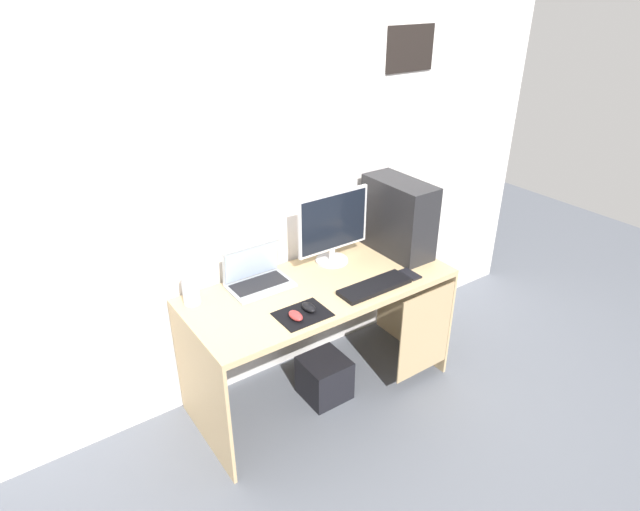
{
  "coord_description": "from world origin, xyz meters",
  "views": [
    {
      "loc": [
        -1.45,
        -2.08,
        2.24
      ],
      "look_at": [
        0.0,
        0.0,
        0.92
      ],
      "focal_mm": 30.05,
      "sensor_mm": 36.0,
      "label": 1
    }
  ],
  "objects_px": {
    "speaker": "(191,290)",
    "mouse_right": "(296,316)",
    "keyboard": "(375,287)",
    "monitor": "(333,227)",
    "laptop": "(257,278)",
    "mouse_left": "(309,307)",
    "cell_phone": "(410,274)",
    "pc_tower": "(398,217)",
    "subwoofer": "(324,378)"
  },
  "relations": [
    {
      "from": "keyboard",
      "to": "mouse_right",
      "type": "distance_m",
      "value": 0.51
    },
    {
      "from": "keyboard",
      "to": "mouse_left",
      "type": "height_order",
      "value": "mouse_left"
    },
    {
      "from": "speaker",
      "to": "cell_phone",
      "type": "height_order",
      "value": "speaker"
    },
    {
      "from": "monitor",
      "to": "subwoofer",
      "type": "relative_size",
      "value": 1.83
    },
    {
      "from": "laptop",
      "to": "speaker",
      "type": "xyz_separation_m",
      "value": [
        -0.37,
        0.03,
        0.04
      ]
    },
    {
      "from": "speaker",
      "to": "laptop",
      "type": "bearing_deg",
      "value": -4.14
    },
    {
      "from": "pc_tower",
      "to": "mouse_left",
      "type": "height_order",
      "value": "pc_tower"
    },
    {
      "from": "monitor",
      "to": "speaker",
      "type": "xyz_separation_m",
      "value": [
        -0.86,
        0.05,
        -0.14
      ]
    },
    {
      "from": "laptop",
      "to": "keyboard",
      "type": "bearing_deg",
      "value": -38.83
    },
    {
      "from": "speaker",
      "to": "keyboard",
      "type": "relative_size",
      "value": 0.38
    },
    {
      "from": "pc_tower",
      "to": "speaker",
      "type": "xyz_separation_m",
      "value": [
        -1.27,
        0.16,
        -0.15
      ]
    },
    {
      "from": "monitor",
      "to": "subwoofer",
      "type": "xyz_separation_m",
      "value": [
        -0.22,
        -0.23,
        -0.84
      ]
    },
    {
      "from": "speaker",
      "to": "mouse_right",
      "type": "height_order",
      "value": "speaker"
    },
    {
      "from": "mouse_right",
      "to": "keyboard",
      "type": "bearing_deg",
      "value": 0.56
    },
    {
      "from": "keyboard",
      "to": "mouse_right",
      "type": "xyz_separation_m",
      "value": [
        -0.51,
        -0.01,
        0.01
      ]
    },
    {
      "from": "subwoofer",
      "to": "keyboard",
      "type": "bearing_deg",
      "value": -33.14
    },
    {
      "from": "speaker",
      "to": "mouse_right",
      "type": "distance_m",
      "value": 0.56
    },
    {
      "from": "keyboard",
      "to": "mouse_right",
      "type": "height_order",
      "value": "mouse_right"
    },
    {
      "from": "mouse_right",
      "to": "subwoofer",
      "type": "height_order",
      "value": "mouse_right"
    },
    {
      "from": "monitor",
      "to": "mouse_left",
      "type": "bearing_deg",
      "value": -138.84
    },
    {
      "from": "cell_phone",
      "to": "mouse_right",
      "type": "bearing_deg",
      "value": -179.79
    },
    {
      "from": "mouse_left",
      "to": "mouse_right",
      "type": "relative_size",
      "value": 1.0
    },
    {
      "from": "speaker",
      "to": "mouse_left",
      "type": "xyz_separation_m",
      "value": [
        0.45,
        -0.41,
        -0.06
      ]
    },
    {
      "from": "cell_phone",
      "to": "pc_tower",
      "type": "bearing_deg",
      "value": 62.47
    },
    {
      "from": "mouse_left",
      "to": "speaker",
      "type": "bearing_deg",
      "value": 137.98
    },
    {
      "from": "pc_tower",
      "to": "subwoofer",
      "type": "bearing_deg",
      "value": -168.87
    },
    {
      "from": "mouse_right",
      "to": "cell_phone",
      "type": "distance_m",
      "value": 0.77
    },
    {
      "from": "monitor",
      "to": "mouse_left",
      "type": "relative_size",
      "value": 4.91
    },
    {
      "from": "pc_tower",
      "to": "keyboard",
      "type": "relative_size",
      "value": 1.1
    },
    {
      "from": "laptop",
      "to": "mouse_right",
      "type": "distance_m",
      "value": 0.41
    },
    {
      "from": "mouse_right",
      "to": "mouse_left",
      "type": "bearing_deg",
      "value": 14.74
    },
    {
      "from": "pc_tower",
      "to": "speaker",
      "type": "bearing_deg",
      "value": 172.93
    },
    {
      "from": "speaker",
      "to": "monitor",
      "type": "bearing_deg",
      "value": -3.21
    },
    {
      "from": "mouse_right",
      "to": "subwoofer",
      "type": "xyz_separation_m",
      "value": [
        0.28,
        0.15,
        -0.63
      ]
    },
    {
      "from": "pc_tower",
      "to": "cell_phone",
      "type": "xyz_separation_m",
      "value": [
        -0.14,
        -0.27,
        -0.22
      ]
    },
    {
      "from": "monitor",
      "to": "laptop",
      "type": "height_order",
      "value": "monitor"
    },
    {
      "from": "subwoofer",
      "to": "speaker",
      "type": "bearing_deg",
      "value": 156.41
    },
    {
      "from": "monitor",
      "to": "subwoofer",
      "type": "distance_m",
      "value": 0.9
    },
    {
      "from": "laptop",
      "to": "keyboard",
      "type": "distance_m",
      "value": 0.64
    },
    {
      "from": "speaker",
      "to": "subwoofer",
      "type": "height_order",
      "value": "speaker"
    },
    {
      "from": "cell_phone",
      "to": "subwoofer",
      "type": "distance_m",
      "value": 0.8
    },
    {
      "from": "pc_tower",
      "to": "mouse_left",
      "type": "distance_m",
      "value": 0.88
    },
    {
      "from": "mouse_right",
      "to": "cell_phone",
      "type": "bearing_deg",
      "value": 0.21
    },
    {
      "from": "monitor",
      "to": "laptop",
      "type": "bearing_deg",
      "value": 177.48
    },
    {
      "from": "laptop",
      "to": "mouse_right",
      "type": "relative_size",
      "value": 3.56
    },
    {
      "from": "laptop",
      "to": "subwoofer",
      "type": "relative_size",
      "value": 1.33
    },
    {
      "from": "monitor",
      "to": "pc_tower",
      "type": "bearing_deg",
      "value": -15.05
    },
    {
      "from": "monitor",
      "to": "cell_phone",
      "type": "height_order",
      "value": "monitor"
    },
    {
      "from": "mouse_left",
      "to": "pc_tower",
      "type": "bearing_deg",
      "value": 17.08
    },
    {
      "from": "monitor",
      "to": "laptop",
      "type": "distance_m",
      "value": 0.53
    }
  ]
}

